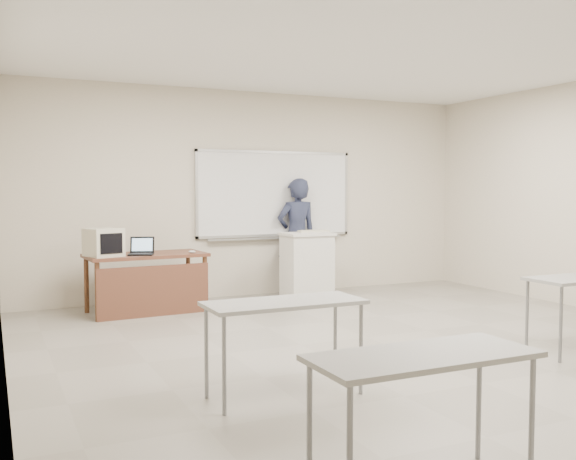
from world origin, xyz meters
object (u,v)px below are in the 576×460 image
instructor_desk (148,270)px  keyboard (314,231)px  mouse (192,252)px  presenter (297,236)px  crt_monitor (103,243)px  podium (307,266)px  whiteboard (275,195)px  laptop (140,251)px

instructor_desk → keyboard: (2.40, 0.09, 0.42)m
mouse → presenter: (1.85, 0.75, 0.10)m
crt_monitor → podium: bearing=-17.4°
whiteboard → crt_monitor: bearing=-163.3°
podium → keyboard: keyboard is taller
mouse → keyboard: keyboard is taller
mouse → laptop: bearing=-175.7°
whiteboard → podium: size_ratio=2.59×
laptop → presenter: presenter is taller
podium → whiteboard: bearing=100.1°
podium → mouse: bearing=-177.7°
crt_monitor → presenter: (2.95, 0.67, -0.05)m
instructor_desk → mouse: (0.55, -0.09, 0.22)m
instructor_desk → crt_monitor: size_ratio=3.49×
mouse → keyboard: size_ratio=0.21×
podium → keyboard: (0.15, 0.08, 0.49)m
whiteboard → mouse: whiteboard is taller
laptop → crt_monitor: bearing=-160.3°
whiteboard → keyboard: bearing=-66.4°
whiteboard → presenter: 0.70m
presenter → podium: bearing=76.2°
presenter → laptop: bearing=14.5°
whiteboard → presenter: bearing=-21.7°
whiteboard → crt_monitor: 2.82m
instructor_desk → podium: size_ratio=1.54×
instructor_desk → laptop: size_ratio=4.96×
whiteboard → keyboard: 0.91m
podium → mouse: (-1.70, -0.10, 0.29)m
laptop → presenter: (2.50, 0.67, 0.06)m
laptop → mouse: 0.66m
crt_monitor → keyboard: 2.95m
mouse → instructor_desk: bearing=-178.4°
podium → presenter: (0.15, 0.65, 0.38)m
instructor_desk → podium: (2.25, 0.01, -0.07)m
keyboard → presenter: size_ratio=0.26×
podium → keyboard: 0.52m
whiteboard → presenter: (0.30, -0.12, -0.61)m
whiteboard → podium: whiteboard is taller
crt_monitor → presenter: bearing=-5.1°
laptop → mouse: size_ratio=3.16×
mouse → podium: bearing=14.1°
crt_monitor → presenter: size_ratio=0.25×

